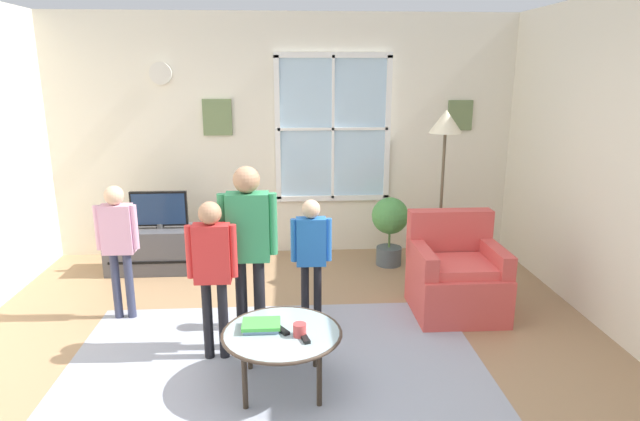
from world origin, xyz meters
TOP-DOWN VIEW (x-y plane):
  - ground_plane at (0.00, 0.00)m, footprint 5.83×5.85m
  - back_wall at (0.02, 2.68)m, footprint 5.23×0.17m
  - area_rug at (-0.08, -0.01)m, footprint 3.05×2.13m
  - tv_stand at (-1.33, 2.07)m, footprint 1.14×0.45m
  - television at (-1.33, 2.07)m, footprint 0.59×0.08m
  - armchair at (1.50, 0.87)m, footprint 0.76×0.74m
  - coffee_table at (-0.03, -0.23)m, footprint 0.81×0.81m
  - book_stack at (-0.17, -0.18)m, footprint 0.26×0.19m
  - cup at (0.09, -0.29)m, footprint 0.09×0.09m
  - remote_near_books at (-0.03, -0.22)m, footprint 0.11×0.14m
  - remote_near_cup at (0.12, -0.34)m, footprint 0.08×0.15m
  - person_blue_shirt at (0.21, 0.64)m, footprint 0.33×0.15m
  - person_green_shirt at (-0.27, 0.32)m, footprint 0.43×0.20m
  - person_pink_shirt at (-1.41, 0.92)m, footprint 0.35×0.16m
  - person_red_shirt at (-0.52, 0.19)m, footprint 0.36×0.17m
  - potted_plant_by_window at (1.14, 2.08)m, footprint 0.40×0.40m
  - floor_lamp at (1.54, 1.57)m, footprint 0.32×0.32m

SIDE VIEW (x-z plane):
  - ground_plane at x=0.00m, z-range -0.02..0.00m
  - area_rug at x=-0.08m, z-range 0.00..0.01m
  - tv_stand at x=-1.33m, z-range 0.00..0.47m
  - armchair at x=1.50m, z-range -0.11..0.76m
  - coffee_table at x=-0.03m, z-range 0.18..0.59m
  - remote_near_books at x=-0.03m, z-range 0.41..0.43m
  - remote_near_cup at x=0.12m, z-range 0.41..0.43m
  - book_stack at x=-0.17m, z-range 0.41..0.46m
  - cup at x=0.09m, z-range 0.41..0.49m
  - potted_plant_by_window at x=1.14m, z-range 0.09..0.86m
  - television at x=-1.33m, z-range 0.48..0.88m
  - person_blue_shirt at x=0.21m, z-range 0.14..1.24m
  - person_pink_shirt at x=-1.41m, z-range 0.15..1.33m
  - person_red_shirt at x=-0.52m, z-range 0.15..1.36m
  - person_green_shirt at x=-0.27m, z-range 0.18..1.62m
  - back_wall at x=0.02m, z-range 0.01..2.72m
  - floor_lamp at x=1.54m, z-range 0.59..2.32m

